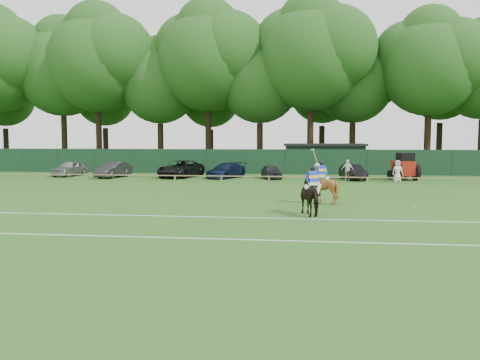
% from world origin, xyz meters
% --- Properties ---
extents(ground, '(160.00, 160.00, 0.00)m').
position_xyz_m(ground, '(0.00, 0.00, 0.00)').
color(ground, '#1E4C14').
rests_on(ground, ground).
extents(horse_dark, '(1.72, 2.33, 1.79)m').
position_xyz_m(horse_dark, '(4.32, 0.23, 0.90)').
color(horse_dark, black).
rests_on(horse_dark, ground).
extents(horse_chestnut, '(1.85, 1.99, 1.86)m').
position_xyz_m(horse_chestnut, '(4.87, 4.52, 0.93)').
color(horse_chestnut, brown).
rests_on(horse_chestnut, ground).
extents(sedan_silver, '(2.39, 4.58, 1.49)m').
position_xyz_m(sedan_silver, '(-18.30, 22.01, 0.74)').
color(sedan_silver, '#949699').
rests_on(sedan_silver, ground).
extents(sedan_grey, '(2.27, 4.53, 1.43)m').
position_xyz_m(sedan_grey, '(-13.53, 20.87, 0.71)').
color(sedan_grey, '#28292A').
rests_on(sedan_grey, ground).
extents(suv_black, '(3.86, 6.07, 1.56)m').
position_xyz_m(suv_black, '(-7.43, 21.86, 0.78)').
color(suv_black, black).
rests_on(suv_black, ground).
extents(sedan_navy, '(3.64, 5.12, 1.38)m').
position_xyz_m(sedan_navy, '(-3.15, 21.56, 0.69)').
color(sedan_navy, '#121E3B').
rests_on(sedan_navy, ground).
extents(hatch_grey, '(2.33, 3.92, 1.25)m').
position_xyz_m(hatch_grey, '(0.96, 21.39, 0.63)').
color(hatch_grey, '#2B2B2D').
rests_on(hatch_grey, ground).
extents(estate_black, '(2.30, 4.23, 1.32)m').
position_xyz_m(estate_black, '(8.13, 21.10, 0.66)').
color(estate_black, black).
rests_on(estate_black, ground).
extents(spectator_left, '(1.05, 0.72, 1.49)m').
position_xyz_m(spectator_left, '(4.99, 19.96, 0.74)').
color(spectator_left, beige).
rests_on(spectator_left, ground).
extents(spectator_mid, '(1.11, 0.60, 1.79)m').
position_xyz_m(spectator_mid, '(7.55, 20.09, 0.90)').
color(spectator_mid, white).
rests_on(spectator_mid, ground).
extents(spectator_right, '(0.96, 0.71, 1.80)m').
position_xyz_m(spectator_right, '(11.58, 19.33, 0.90)').
color(spectator_right, white).
rests_on(spectator_right, ground).
extents(rider_dark, '(0.91, 0.57, 1.41)m').
position_xyz_m(rider_dark, '(4.33, 0.22, 1.68)').
color(rider_dark, silver).
rests_on(rider_dark, ground).
extents(rider_chestnut, '(0.97, 0.51, 2.05)m').
position_xyz_m(rider_chestnut, '(4.87, 4.50, 1.74)').
color(rider_chestnut, silver).
rests_on(rider_chestnut, ground).
extents(polo_ball, '(0.09, 0.09, 0.09)m').
position_xyz_m(polo_ball, '(9.56, 2.99, 0.04)').
color(polo_ball, silver).
rests_on(polo_ball, ground).
extents(pitch_lines, '(60.00, 5.10, 0.01)m').
position_xyz_m(pitch_lines, '(0.00, -3.50, 0.01)').
color(pitch_lines, silver).
rests_on(pitch_lines, ground).
extents(pitch_rail, '(62.10, 0.10, 0.50)m').
position_xyz_m(pitch_rail, '(0.00, 18.00, 0.45)').
color(pitch_rail, '#997F5B').
rests_on(pitch_rail, ground).
extents(perimeter_fence, '(92.08, 0.08, 2.50)m').
position_xyz_m(perimeter_fence, '(0.00, 27.00, 1.25)').
color(perimeter_fence, '#14351E').
rests_on(perimeter_fence, ground).
extents(utility_shed, '(8.40, 4.40, 3.04)m').
position_xyz_m(utility_shed, '(6.00, 30.00, 1.54)').
color(utility_shed, '#14331E').
rests_on(utility_shed, ground).
extents(tree_row, '(96.00, 12.00, 21.00)m').
position_xyz_m(tree_row, '(2.00, 35.00, 0.00)').
color(tree_row, '#26561C').
rests_on(tree_row, ground).
extents(tractor, '(2.46, 3.15, 2.36)m').
position_xyz_m(tractor, '(12.45, 21.35, 1.12)').
color(tractor, maroon).
rests_on(tractor, ground).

